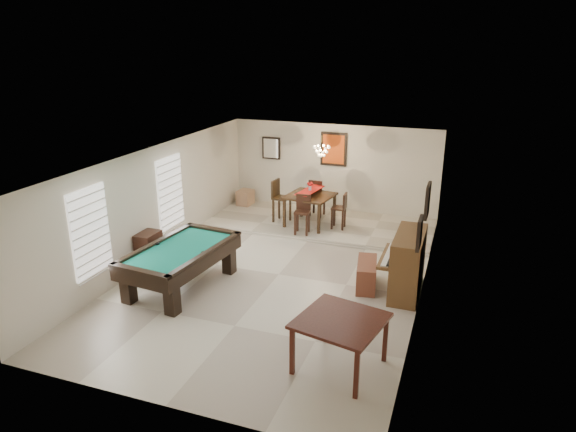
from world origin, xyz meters
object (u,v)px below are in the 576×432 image
Objects in this scene: flower_vase at (310,186)px; pool_table at (181,268)px; square_table at (340,343)px; dining_table at (310,208)px; apothecary_chest at (149,251)px; dining_chair_north at (317,197)px; dining_chair_south at (302,215)px; dining_chair_east at (339,211)px; dining_chair_west at (282,201)px; chandelier at (322,147)px; corner_bench at (245,197)px; piano_bench at (367,274)px; upright_piano at (400,263)px.

pool_table is at bearing -109.29° from flower_vase.
dining_table is (-2.28, 5.76, 0.17)m from square_table.
apothecary_chest is 0.82× the size of dining_chair_north.
flower_vase reaches higher than dining_chair_north.
dining_chair_south is at bearing 114.12° from square_table.
apothecary_chest is 0.90× the size of dining_chair_east.
dining_chair_west reaches higher than dining_table.
chandelier is at bearing 54.53° from apothecary_chest.
chandelier reaches higher than dining_chair_west.
apothecary_chest is 1.76× the size of corner_bench.
pool_table is at bearing -109.29° from dining_table.
pool_table is 2.62× the size of dining_chair_east.
chandelier is at bearing -115.68° from dining_chair_east.
dining_chair_north is at bearing 84.87° from dining_chair_south.
piano_bench is 1.65× the size of chandelier.
chandelier reaches higher than piano_bench.
dining_chair_south is 0.87× the size of dining_chair_west.
dining_chair_south reaches higher than piano_bench.
dining_chair_east is at bearing 35.78° from dining_chair_south.
upright_piano is at bearing -45.78° from flower_vase.
pool_table is at bearing -24.30° from apothecary_chest.
pool_table is 4.47m from flower_vase.
square_table is at bearing -144.67° from dining_chair_west.
dining_chair_south reaches higher than dining_chair_east.
flower_vase is at bearing 111.58° from square_table.
flower_vase is (-2.28, 5.76, 0.77)m from square_table.
square_table is 1.41× the size of apothecary_chest.
apothecary_chest is at bearing -170.61° from piano_bench.
pool_table is at bearing 178.15° from dining_chair_west.
dining_chair_east reaches higher than corner_bench.
piano_bench is 4.28m from dining_chair_north.
dining_chair_east is 1.72m from chandelier.
dining_chair_south is (-2.76, 2.14, -0.00)m from upright_piano.
upright_piano is at bearing 80.09° from square_table.
pool_table is at bearing -163.00° from upright_piano.
dining_chair_north is 0.92× the size of dining_chair_west.
dining_table is (-2.12, 2.88, 0.32)m from piano_bench.
dining_chair_west is 1.92m from corner_bench.
dining_table is 1.00× the size of dining_chair_west.
piano_bench is at bearing -127.38° from dining_chair_west.
dining_chair_south is (0.02, -0.72, 0.03)m from dining_table.
dining_chair_north is at bearing 91.97° from flower_vase.
dining_chair_west reaches higher than dining_chair_south.
dining_chair_east reaches higher than pool_table.
square_table is 1.27× the size of dining_chair_east.
dining_chair_north reaches higher than corner_bench.
dining_chair_east is (0.79, -0.01, 0.00)m from dining_table.
dining_chair_south reaches higher than square_table.
square_table is 1.23× the size of piano_bench.
upright_piano is 4.32m from chandelier.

